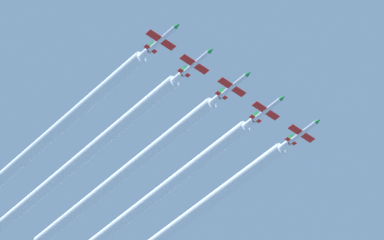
{
  "coord_description": "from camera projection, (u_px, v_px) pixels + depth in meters",
  "views": [
    {
      "loc": [
        151.19,
        155.91,
        2.65
      ],
      "look_at": [
        0.18,
        -15.49,
        229.84
      ],
      "focal_mm": 120.14,
      "sensor_mm": 36.0,
      "label": 1
    }
  ],
  "objects": [
    {
      "name": "smoke_trail_center",
      "position": [
        124.0,
        174.0,
        336.31
      ],
      "size": [
        3.25,
        74.83,
        3.25
      ],
      "color": "white"
    },
    {
      "name": "jet_far_right",
      "position": [
        163.0,
        38.0,
        302.37
      ],
      "size": [
        8.04,
        11.72,
        2.82
      ],
      "color": "silver"
    },
    {
      "name": "jet_inner_left",
      "position": [
        268.0,
        109.0,
        319.59
      ],
      "size": [
        8.04,
        11.72,
        2.82
      ],
      "color": "silver"
    },
    {
      "name": "smoke_trail_far_right",
      "position": [
        56.0,
        131.0,
        324.49
      ],
      "size": [
        3.25,
        72.55,
        3.25
      ],
      "color": "white"
    },
    {
      "name": "smoke_trail_inner_right",
      "position": [
        84.0,
        157.0,
        331.9
      ],
      "size": [
        3.25,
        77.69,
        3.25
      ],
      "color": "white"
    },
    {
      "name": "jet_inner_right",
      "position": [
        197.0,
        62.0,
        308.41
      ],
      "size": [
        8.04,
        11.72,
        2.82
      ],
      "color": "silver"
    },
    {
      "name": "jet_far_left",
      "position": [
        304.0,
        132.0,
        325.19
      ],
      "size": [
        8.04,
        11.72,
        2.82
      ],
      "color": "silver"
    },
    {
      "name": "jet_center",
      "position": [
        234.0,
        85.0,
        313.58
      ],
      "size": [
        8.04,
        11.72,
        2.82
      ],
      "color": "silver"
    },
    {
      "name": "smoke_trail_inner_left",
      "position": [
        156.0,
        196.0,
        342.7
      ],
      "size": [
        3.25,
        76.27,
        3.25
      ],
      "color": "white"
    },
    {
      "name": "smoke_trail_far_left",
      "position": [
        193.0,
        214.0,
        347.85
      ],
      "size": [
        3.25,
        74.55,
        3.25
      ],
      "color": "white"
    }
  ]
}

